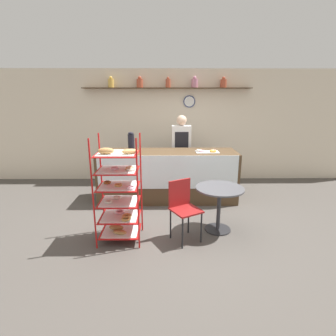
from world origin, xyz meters
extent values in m
plane|color=#4C4742|center=(0.00, 0.00, 0.00)|extent=(14.00, 14.00, 0.00)
cube|color=beige|center=(0.00, 2.51, 1.35)|extent=(10.00, 0.06, 2.70)
cube|color=#4C331E|center=(0.00, 2.36, 2.25)|extent=(3.94, 0.24, 0.02)
cylinder|color=gold|center=(-1.30, 2.36, 2.36)|extent=(0.13, 0.13, 0.20)
sphere|color=gold|center=(-1.30, 2.36, 2.48)|extent=(0.07, 0.07, 0.07)
cylinder|color=#B24C33|center=(-0.64, 2.36, 2.36)|extent=(0.15, 0.15, 0.19)
sphere|color=#B24C33|center=(-0.64, 2.36, 2.48)|extent=(0.08, 0.08, 0.08)
cylinder|color=#B24C33|center=(0.02, 2.36, 2.36)|extent=(0.11, 0.11, 0.19)
sphere|color=#B24C33|center=(0.02, 2.36, 2.47)|extent=(0.06, 0.06, 0.06)
cylinder|color=#CC7F99|center=(0.64, 2.36, 2.36)|extent=(0.15, 0.15, 0.19)
sphere|color=#CC7F99|center=(0.64, 2.36, 2.48)|extent=(0.08, 0.08, 0.08)
cylinder|color=#B24C33|center=(1.31, 2.36, 2.35)|extent=(0.14, 0.14, 0.18)
sphere|color=#B24C33|center=(1.31, 2.36, 2.47)|extent=(0.08, 0.08, 0.08)
cylinder|color=navy|center=(0.53, 2.46, 1.95)|extent=(0.28, 0.03, 0.28)
cylinder|color=white|center=(0.53, 2.45, 1.95)|extent=(0.24, 0.00, 0.24)
cube|color=#4C3823|center=(0.00, 1.10, 0.50)|extent=(2.75, 0.80, 1.01)
cube|color=silver|center=(0.00, 0.69, 0.68)|extent=(2.64, 0.01, 0.64)
cylinder|color=#B71414|center=(-1.01, -0.75, 0.78)|extent=(0.02, 0.02, 1.55)
cylinder|color=#B71414|center=(-0.41, -0.75, 0.78)|extent=(0.02, 0.02, 1.55)
cylinder|color=#B71414|center=(-1.01, -0.24, 0.78)|extent=(0.02, 0.02, 1.55)
cylinder|color=#B71414|center=(-0.41, -0.24, 0.78)|extent=(0.02, 0.02, 1.55)
cube|color=#B71414|center=(-0.71, -0.50, 0.12)|extent=(0.57, 0.49, 0.01)
cube|color=white|center=(-0.71, -0.50, 0.13)|extent=(0.51, 0.43, 0.01)
ellipsoid|color=#B27F47|center=(-0.71, -0.61, 0.17)|extent=(0.22, 0.14, 0.06)
ellipsoid|color=#B27F47|center=(-0.78, -0.49, 0.18)|extent=(0.23, 0.12, 0.09)
cube|color=#B71414|center=(-0.71, -0.50, 0.36)|extent=(0.57, 0.49, 0.01)
cube|color=white|center=(-0.71, -0.50, 0.37)|extent=(0.51, 0.43, 0.01)
torus|color=#EAB2C1|center=(-0.73, -0.40, 0.39)|extent=(0.13, 0.13, 0.03)
torus|color=tan|center=(-0.60, -0.55, 0.39)|extent=(0.14, 0.14, 0.04)
torus|color=tan|center=(-0.61, -0.64, 0.39)|extent=(0.13, 0.13, 0.03)
cube|color=#B71414|center=(-0.71, -0.50, 0.59)|extent=(0.57, 0.49, 0.01)
cube|color=white|center=(-0.71, -0.50, 0.60)|extent=(0.51, 0.43, 0.01)
torus|color=silver|center=(-0.76, -0.41, 0.63)|extent=(0.11, 0.11, 0.03)
torus|color=silver|center=(-0.84, -0.57, 0.62)|extent=(0.11, 0.11, 0.03)
cube|color=#B71414|center=(-0.71, -0.50, 0.83)|extent=(0.57, 0.49, 0.01)
cube|color=white|center=(-0.71, -0.50, 0.84)|extent=(0.51, 0.43, 0.01)
torus|color=tan|center=(-0.71, -0.54, 0.86)|extent=(0.11, 0.11, 0.03)
torus|color=brown|center=(-0.89, -0.42, 0.86)|extent=(0.11, 0.11, 0.03)
torus|color=#EAB2C1|center=(-0.52, -0.64, 0.86)|extent=(0.13, 0.13, 0.03)
cube|color=#B71414|center=(-0.71, -0.50, 1.06)|extent=(0.57, 0.49, 0.01)
cube|color=white|center=(-0.71, -0.50, 1.07)|extent=(0.51, 0.43, 0.01)
torus|color=silver|center=(-0.52, -0.56, 1.10)|extent=(0.13, 0.13, 0.04)
torus|color=#EAB2C1|center=(-0.75, -0.50, 1.10)|extent=(0.10, 0.10, 0.03)
torus|color=tan|center=(-0.53, -0.53, 1.10)|extent=(0.14, 0.14, 0.04)
cube|color=#B71414|center=(-0.71, -0.50, 1.30)|extent=(0.57, 0.49, 0.01)
cube|color=white|center=(-0.71, -0.50, 1.31)|extent=(0.51, 0.43, 0.01)
ellipsoid|color=tan|center=(-0.52, -0.58, 1.35)|extent=(0.23, 0.16, 0.07)
ellipsoid|color=#B27F47|center=(-0.84, -0.60, 1.36)|extent=(0.22, 0.11, 0.09)
cube|color=#282833|center=(0.31, 1.73, 0.49)|extent=(0.25, 0.19, 0.97)
cube|color=silver|center=(0.31, 1.73, 1.21)|extent=(0.42, 0.22, 0.48)
cube|color=black|center=(0.31, 1.62, 1.12)|extent=(0.29, 0.01, 0.40)
sphere|color=beige|center=(0.31, 1.73, 1.56)|extent=(0.22, 0.22, 0.22)
cylinder|color=#262628|center=(0.79, -0.24, 0.01)|extent=(0.41, 0.41, 0.02)
cylinder|color=#333338|center=(0.79, -0.24, 0.35)|extent=(0.06, 0.06, 0.67)
cylinder|color=#4C4C51|center=(0.79, -0.24, 0.70)|extent=(0.74, 0.74, 0.02)
cylinder|color=black|center=(0.19, -0.77, 0.23)|extent=(0.02, 0.02, 0.47)
cylinder|color=black|center=(0.47, -0.61, 0.23)|extent=(0.02, 0.02, 0.47)
cylinder|color=black|center=(0.03, -0.49, 0.23)|extent=(0.02, 0.02, 0.47)
cylinder|color=black|center=(0.31, -0.33, 0.23)|extent=(0.02, 0.02, 0.47)
cube|color=maroon|center=(0.25, -0.55, 0.48)|extent=(0.52, 0.52, 0.03)
cube|color=maroon|center=(0.16, -0.40, 0.69)|extent=(0.33, 0.20, 0.40)
cylinder|color=black|center=(-0.73, 1.14, 1.18)|extent=(0.13, 0.13, 0.34)
ellipsoid|color=black|center=(-0.73, 1.14, 1.36)|extent=(0.11, 0.11, 0.05)
cube|color=silver|center=(0.78, 0.99, 1.01)|extent=(0.45, 0.27, 0.01)
torus|color=gold|center=(0.88, 0.96, 1.04)|extent=(0.13, 0.13, 0.04)
torus|color=silver|center=(0.62, 1.04, 1.04)|extent=(0.11, 0.11, 0.03)
torus|color=#EAB2C1|center=(0.91, 1.03, 1.03)|extent=(0.11, 0.11, 0.03)
torus|color=#EAB2C1|center=(0.66, 0.97, 1.04)|extent=(0.11, 0.11, 0.04)
camera|label=1|loc=(-0.05, -4.02, 2.05)|focal=28.00mm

